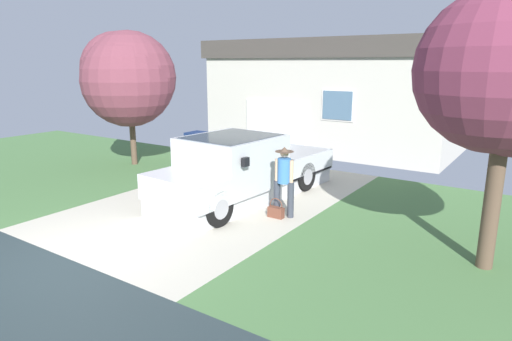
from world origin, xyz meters
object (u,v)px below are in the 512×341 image
(pickup_truck, at_px, (236,171))
(wheeled_trash_bin, at_px, (197,145))
(handbag, at_px, (276,211))
(house_with_garage, at_px, (338,94))
(front_yard_tree, at_px, (127,77))
(person_with_hat, at_px, (284,178))

(pickup_truck, xyz_separation_m, wheeled_trash_bin, (-3.99, 3.02, -0.20))
(handbag, relative_size, house_with_garage, 0.05)
(front_yard_tree, bearing_deg, house_with_garage, 60.43)
(pickup_truck, bearing_deg, handbag, 165.27)
(person_with_hat, xyz_separation_m, front_yard_tree, (-6.89, 1.49, 2.10))
(house_with_garage, bearing_deg, person_with_hat, -73.29)
(person_with_hat, distance_m, front_yard_tree, 7.35)
(wheeled_trash_bin, bearing_deg, person_with_hat, -31.01)
(handbag, relative_size, wheeled_trash_bin, 0.44)
(pickup_truck, bearing_deg, house_with_garage, -78.67)
(house_with_garage, height_order, wheeled_trash_bin, house_with_garage)
(house_with_garage, xyz_separation_m, wheeled_trash_bin, (-2.92, -5.55, -1.62))
(pickup_truck, relative_size, person_with_hat, 3.47)
(person_with_hat, bearing_deg, pickup_truck, -19.97)
(person_with_hat, relative_size, front_yard_tree, 0.36)
(handbag, bearing_deg, wheeled_trash_bin, 147.22)
(handbag, bearing_deg, house_with_garage, 105.83)
(pickup_truck, height_order, house_with_garage, house_with_garage)
(house_with_garage, distance_m, front_yard_tree, 8.58)
(person_with_hat, xyz_separation_m, wheeled_trash_bin, (-5.60, 3.37, -0.33))
(pickup_truck, distance_m, wheeled_trash_bin, 5.01)
(house_with_garage, bearing_deg, pickup_truck, -82.93)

